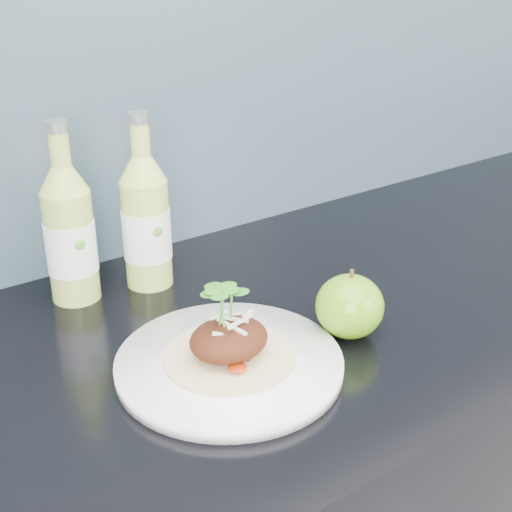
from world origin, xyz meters
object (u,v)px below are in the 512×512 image
at_px(green_apple, 350,306).
at_px(cider_bottle_right, 146,222).
at_px(dinner_plate, 229,364).
at_px(cider_bottle_left, 70,234).

distance_m(green_apple, cider_bottle_right, 0.31).
xyz_separation_m(dinner_plate, cider_bottle_left, (-0.07, 0.27, 0.09)).
bearing_deg(cider_bottle_right, cider_bottle_left, 152.88).
height_order(dinner_plate, green_apple, green_apple).
bearing_deg(cider_bottle_left, cider_bottle_right, 3.06).
xyz_separation_m(green_apple, cider_bottle_right, (-0.14, 0.27, 0.05)).
bearing_deg(green_apple, dinner_plate, 172.89).
height_order(green_apple, cider_bottle_left, cider_bottle_left).
bearing_deg(green_apple, cider_bottle_right, 116.81).
relative_size(green_apple, cider_bottle_right, 0.39).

